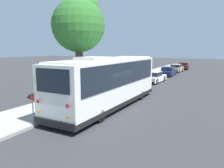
% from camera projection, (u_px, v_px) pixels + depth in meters
% --- Properties ---
extents(ground_plane, '(160.00, 160.00, 0.00)m').
position_uv_depth(ground_plane, '(108.00, 109.00, 14.34)').
color(ground_plane, '#333335').
extents(sidewalk_slab, '(80.00, 3.44, 0.15)m').
position_uv_depth(sidewalk_slab, '(66.00, 102.00, 15.92)').
color(sidewalk_slab, '#A3A099').
rests_on(sidewalk_slab, ground).
extents(curb_strip, '(80.00, 0.14, 0.15)m').
position_uv_depth(curb_strip, '(86.00, 105.00, 15.11)').
color(curb_strip, gray).
rests_on(curb_strip, ground).
extents(shuttle_bus, '(10.82, 2.80, 3.46)m').
position_uv_depth(shuttle_bus, '(109.00, 80.00, 14.66)').
color(shuttle_bus, white).
rests_on(shuttle_bus, ground).
extents(parked_sedan_white, '(4.33, 1.99, 1.27)m').
position_uv_depth(parked_sedan_white, '(154.00, 77.00, 25.66)').
color(parked_sedan_white, silver).
rests_on(parked_sedan_white, ground).
extents(parked_sedan_navy, '(4.54, 1.89, 1.30)m').
position_uv_depth(parked_sedan_navy, '(168.00, 72.00, 31.85)').
color(parked_sedan_navy, '#19234C').
rests_on(parked_sedan_navy, ground).
extents(parked_sedan_tan, '(4.35, 1.83, 1.31)m').
position_uv_depth(parked_sedan_tan, '(176.00, 68.00, 36.82)').
color(parked_sedan_tan, tan).
rests_on(parked_sedan_tan, ground).
extents(parked_sedan_maroon, '(4.38, 2.02, 1.29)m').
position_uv_depth(parked_sedan_maroon, '(184.00, 66.00, 41.73)').
color(parked_sedan_maroon, maroon).
rests_on(parked_sedan_maroon, ground).
extents(street_tree, '(3.82, 3.82, 7.91)m').
position_uv_depth(street_tree, '(79.00, 23.00, 15.70)').
color(street_tree, brown).
rests_on(street_tree, sidewalk_slab).
extents(sign_post_near, '(0.06, 0.22, 1.43)m').
position_uv_depth(sign_post_near, '(33.00, 108.00, 11.31)').
color(sign_post_near, gray).
rests_on(sign_post_near, sidewalk_slab).
extents(sign_post_far, '(0.06, 0.06, 1.16)m').
position_uv_depth(sign_post_far, '(58.00, 103.00, 12.99)').
color(sign_post_far, gray).
rests_on(sign_post_far, sidewalk_slab).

